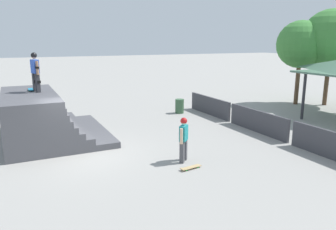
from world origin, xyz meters
TOP-DOWN VIEW (x-y plane):
  - ground_plane at (0.00, 0.00)m, footprint 160.00×160.00m
  - quarter_pipe_ramp at (-2.89, -1.16)m, footprint 5.50×4.27m
  - skater_on_deck at (-3.14, -1.17)m, footprint 0.74×0.36m
  - skateboard_on_deck at (-3.64, -1.39)m, footprint 0.82×0.20m
  - bystander_walking at (2.26, 3.24)m, footprint 0.52×0.53m
  - skateboard_on_ground at (3.03, 3.10)m, footprint 0.31×0.82m
  - barrier_fence at (0.34, 8.29)m, footprint 12.41×0.12m
  - tree_beside_pavilion at (-2.99, 16.98)m, footprint 3.85×3.85m
  - tree_far_back at (-4.07, 15.45)m, footprint 3.15×3.15m
  - trash_bin at (-4.98, 6.87)m, footprint 0.52×0.52m

SIDE VIEW (x-z plane):
  - ground_plane at x=0.00m, z-range 0.00..0.00m
  - skateboard_on_ground at x=3.03m, z-range 0.01..0.10m
  - trash_bin at x=-4.98m, z-range 0.00..0.85m
  - barrier_fence at x=0.34m, z-range 0.00..1.05m
  - quarter_pipe_ramp at x=-2.89m, z-range -0.12..1.97m
  - bystander_walking at x=2.26m, z-range 0.14..1.78m
  - skateboard_on_deck at x=-3.64m, z-range 2.10..2.19m
  - skater_on_deck at x=-3.14m, z-range 2.22..3.93m
  - tree_far_back at x=-4.07m, z-range 1.22..6.83m
  - tree_beside_pavilion at x=-2.99m, z-range 1.23..7.55m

